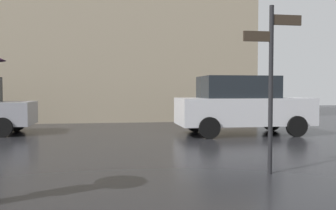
% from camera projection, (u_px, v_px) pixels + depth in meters
% --- Properties ---
extents(parked_car_left, '(4.46, 2.00, 1.96)m').
position_uv_depth(parked_car_left, '(242.00, 105.00, 12.13)').
color(parked_car_left, silver).
rests_on(parked_car_left, ground).
extents(street_signpost, '(1.08, 0.08, 3.00)m').
position_uv_depth(street_signpost, '(271.00, 72.00, 6.39)').
color(street_signpost, black).
rests_on(street_signpost, ground).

